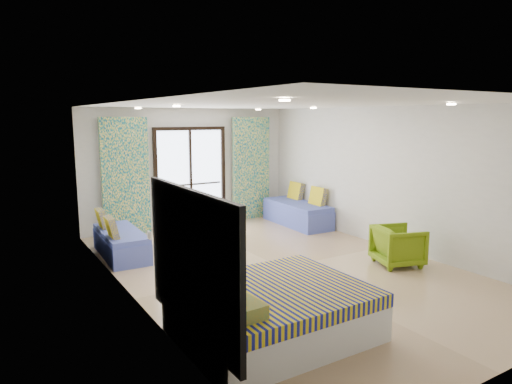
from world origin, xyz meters
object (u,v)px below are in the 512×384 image
bed (271,311)px  coffee_table (206,218)px  armchair (398,244)px  daybed_right (298,212)px  daybed_left (120,242)px

bed → coffee_table: coffee_table is taller
bed → armchair: armchair is taller
daybed_right → coffee_table: bearing=179.4°
coffee_table → bed: bearing=-106.2°
coffee_table → armchair: bearing=-60.1°
daybed_right → armchair: daybed_right is taller
daybed_right → coffee_table: (-2.31, 0.12, 0.11)m
bed → coffee_table: size_ratio=2.60×
daybed_left → armchair: bearing=-35.8°
coffee_table → daybed_right: bearing=-3.0°
daybed_left → daybed_right: daybed_right is taller
bed → armchair: 3.40m
bed → daybed_right: daybed_right is taller
bed → coffee_table: (1.28, 4.41, 0.10)m
daybed_left → armchair: size_ratio=2.32×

